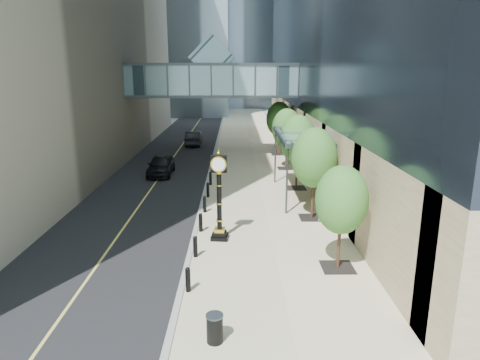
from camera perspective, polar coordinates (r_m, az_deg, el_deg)
name	(u,v)px	position (r m, az deg, el deg)	size (l,w,h in m)	color
ground	(259,306)	(16.41, 2.54, -16.41)	(320.00, 320.00, 0.00)	gray
road	(187,138)	(55.06, -7.12, 5.52)	(8.00, 180.00, 0.02)	black
sidewalk	(249,138)	(54.75, 1.26, 5.60)	(8.00, 180.00, 0.06)	#BAB08F
curb	(218,138)	(54.75, -2.94, 5.59)	(0.25, 180.00, 0.07)	gray
skywalk	(212,78)	(42.13, -3.71, 13.43)	(17.00, 4.20, 5.80)	#486974
entrance_canopy	(300,136)	(28.71, 8.06, 5.83)	(3.00, 8.00, 4.38)	#383F44
bollard_row	(203,214)	(24.45, -4.97, -4.49)	(0.20, 16.20, 0.90)	black
street_trees	(296,138)	(31.76, 7.43, 5.51)	(2.60, 28.41, 5.34)	black
street_clock	(219,202)	(21.42, -2.78, -2.94)	(0.93, 0.93, 4.53)	black
trash_bin	(215,329)	(14.26, -3.39, -19.24)	(0.52, 0.52, 0.90)	black
pedestrian	(322,207)	(24.64, 10.92, -3.50)	(0.64, 0.42, 1.76)	beige
car_near	(161,165)	(35.89, -10.49, 1.98)	(1.93, 4.79, 1.63)	black
car_far	(194,138)	(49.87, -6.20, 5.57)	(1.69, 4.84, 1.60)	black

